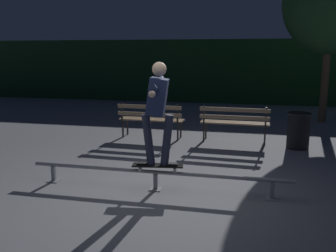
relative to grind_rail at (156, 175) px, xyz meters
The scene contains 9 objects.
ground_plane 0.28m from the grind_rail, 90.00° to the right, with size 90.00×90.00×0.00m, color slate.
hedge_backdrop 10.73m from the grind_rail, 90.00° to the left, with size 24.00×1.20×2.62m, color #193D1E.
grind_rail is the anchor object (origin of this frame).
skateboard 0.15m from the grind_rail, ahead, with size 0.80×0.31×0.09m.
skateboarder 1.08m from the grind_rail, ahead, with size 0.63×1.40×1.56m.
park_bench_leftmost 3.49m from the grind_rail, 106.43° to the left, with size 1.61×0.47×0.88m.
park_bench_left_center 3.51m from the grind_rail, 72.62° to the left, with size 1.61×0.47×0.88m.
tree_far_right 8.22m from the grind_rail, 61.82° to the left, with size 2.75×2.75×5.05m.
trash_can 3.97m from the grind_rail, 51.88° to the left, with size 0.52×0.52×0.80m.
Camera 1 is at (1.36, -5.11, 2.09)m, focal length 39.35 mm.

